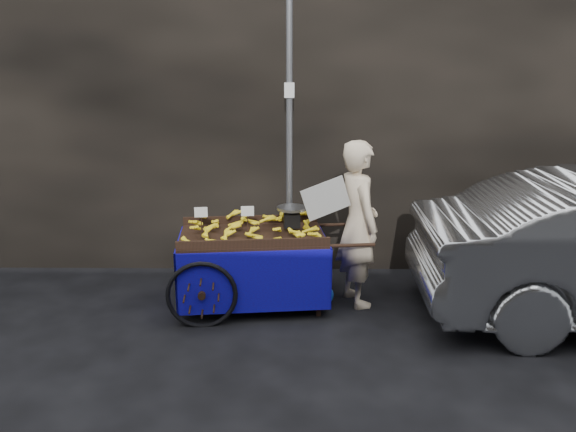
{
  "coord_description": "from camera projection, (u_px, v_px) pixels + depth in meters",
  "views": [
    {
      "loc": [
        0.35,
        -5.6,
        2.71
      ],
      "look_at": [
        0.29,
        0.5,
        1.05
      ],
      "focal_mm": 35.0,
      "sensor_mm": 36.0,
      "label": 1
    }
  ],
  "objects": [
    {
      "name": "ground",
      "position": [
        261.0,
        321.0,
        6.12
      ],
      "size": [
        80.0,
        80.0,
        0.0
      ],
      "primitive_type": "plane",
      "color": "black",
      "rests_on": "ground"
    },
    {
      "name": "building_wall",
      "position": [
        297.0,
        79.0,
        7.96
      ],
      "size": [
        13.5,
        2.0,
        5.0
      ],
      "color": "black",
      "rests_on": "ground"
    },
    {
      "name": "street_pole",
      "position": [
        289.0,
        123.0,
        6.84
      ],
      "size": [
        0.12,
        0.1,
        4.0
      ],
      "color": "slate",
      "rests_on": "ground"
    },
    {
      "name": "banana_cart",
      "position": [
        248.0,
        242.0,
        6.36
      ],
      "size": [
        2.35,
        1.28,
        1.23
      ],
      "rotation": [
        0.0,
        0.0,
        0.11
      ],
      "color": "black",
      "rests_on": "ground"
    },
    {
      "name": "vendor",
      "position": [
        358.0,
        224.0,
        6.36
      ],
      "size": [
        0.99,
        0.8,
        1.91
      ],
      "rotation": [
        0.0,
        0.0,
        1.89
      ],
      "color": "beige",
      "rests_on": "ground"
    },
    {
      "name": "plastic_bag",
      "position": [
        322.0,
        295.0,
        6.47
      ],
      "size": [
        0.28,
        0.23,
        0.25
      ],
      "primitive_type": "ellipsoid",
      "color": "blue",
      "rests_on": "ground"
    }
  ]
}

